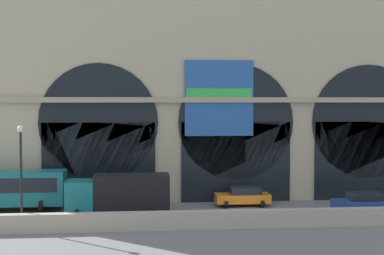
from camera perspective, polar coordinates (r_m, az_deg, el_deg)
ground_plane at (r=42.06m, az=5.78°, el=-8.91°), size 200.00×200.00×0.00m
quay_parapet_wall at (r=37.38m, az=7.20°, el=-9.44°), size 90.00×0.70×1.21m
station_building at (r=48.77m, az=4.14°, el=5.35°), size 48.19×5.66×22.06m
box_truck_midwest at (r=40.69m, az=-7.58°, el=-6.88°), size 7.50×2.91×3.12m
car_center at (r=44.74m, az=5.36°, el=-7.16°), size 4.40×2.22×1.55m
car_mideast at (r=43.82m, az=17.44°, el=-7.48°), size 4.40×2.22×1.55m
street_lamp_quayside at (r=37.54m, az=-17.45°, el=-3.61°), size 0.44×0.44×6.90m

